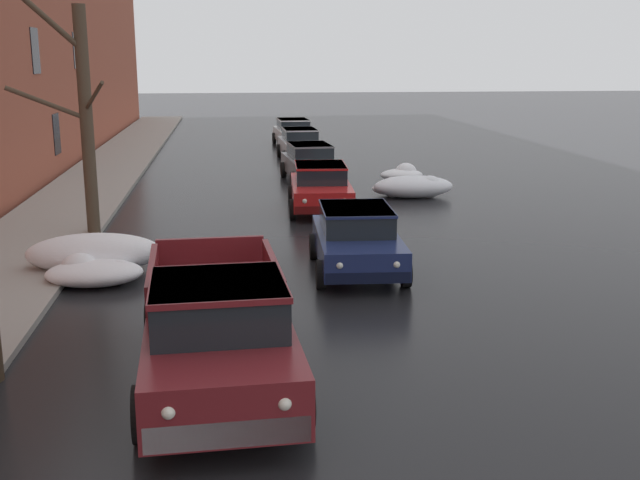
% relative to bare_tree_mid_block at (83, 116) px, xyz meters
% --- Properties ---
extents(left_sidewalk_slab, '(3.08, 80.00, 0.13)m').
position_rel_bare_tree_mid_block_xyz_m(left_sidewalk_slab, '(-1.32, 0.76, -3.10)').
color(left_sidewalk_slab, gray).
rests_on(left_sidewalk_slab, ground).
extents(snow_bank_near_corner_left, '(2.00, 1.33, 0.64)m').
position_rel_bare_tree_mid_block_xyz_m(snow_bank_near_corner_left, '(0.80, -4.46, -2.90)').
color(snow_bank_near_corner_left, white).
rests_on(snow_bank_near_corner_left, ground).
extents(snow_bank_along_left_kerb, '(2.70, 1.36, 0.75)m').
position_rel_bare_tree_mid_block_xyz_m(snow_bank_along_left_kerb, '(9.92, 4.70, -2.80)').
color(snow_bank_along_left_kerb, white).
rests_on(snow_bank_along_left_kerb, ground).
extents(snow_bank_mid_block_left, '(2.93, 1.33, 0.86)m').
position_rel_bare_tree_mid_block_xyz_m(snow_bank_mid_block_left, '(0.67, -3.46, -2.75)').
color(snow_bank_mid_block_left, white).
rests_on(snow_bank_mid_block_left, ground).
extents(snow_bank_near_corner_right, '(1.64, 1.00, 0.68)m').
position_rel_bare_tree_mid_block_xyz_m(snow_bank_near_corner_right, '(10.29, 8.26, -2.90)').
color(snow_bank_near_corner_right, white).
rests_on(snow_bank_near_corner_right, ground).
extents(snow_bank_far_right_pile, '(2.30, 1.39, 0.69)m').
position_rel_bare_tree_mid_block_xyz_m(snow_bank_far_right_pile, '(9.55, 5.04, -2.90)').
color(snow_bank_far_right_pile, white).
rests_on(snow_bank_far_right_pile, ground).
extents(bare_tree_mid_block, '(2.54, 1.57, 6.46)m').
position_rel_bare_tree_mid_block_xyz_m(bare_tree_mid_block, '(0.00, 0.00, 0.00)').
color(bare_tree_mid_block, '#4C3D2D').
rests_on(bare_tree_mid_block, ground).
extents(pickup_truck_maroon_approaching_near_lane, '(2.42, 5.50, 1.76)m').
position_rel_bare_tree_mid_block_xyz_m(pickup_truck_maroon_approaching_near_lane, '(3.44, -9.90, -2.28)').
color(pickup_truck_maroon_approaching_near_lane, maroon).
rests_on(pickup_truck_maroon_approaching_near_lane, ground).
extents(sedan_darkblue_parked_kerbside_close, '(2.09, 4.00, 1.42)m').
position_rel_bare_tree_mid_block_xyz_m(sedan_darkblue_parked_kerbside_close, '(6.41, -4.12, -2.41)').
color(sedan_darkblue_parked_kerbside_close, navy).
rests_on(sedan_darkblue_parked_kerbside_close, ground).
extents(sedan_red_parked_kerbside_mid, '(2.15, 4.16, 1.42)m').
position_rel_bare_tree_mid_block_xyz_m(sedan_red_parked_kerbside_mid, '(6.45, 2.84, -2.41)').
color(sedan_red_parked_kerbside_mid, red).
rests_on(sedan_red_parked_kerbside_mid, ground).
extents(sedan_grey_parked_far_down_block, '(2.11, 4.37, 1.42)m').
position_rel_bare_tree_mid_block_xyz_m(sedan_grey_parked_far_down_block, '(6.75, 8.48, -2.41)').
color(sedan_grey_parked_far_down_block, slate).
rests_on(sedan_grey_parked_far_down_block, ground).
extents(sedan_silver_queued_behind_truck, '(1.99, 4.27, 1.42)m').
position_rel_bare_tree_mid_block_xyz_m(sedan_silver_queued_behind_truck, '(6.96, 14.87, -2.41)').
color(sedan_silver_queued_behind_truck, '#B7B7BC').
rests_on(sedan_silver_queued_behind_truck, ground).
extents(sedan_white_at_far_intersection, '(2.12, 4.45, 1.42)m').
position_rel_bare_tree_mid_block_xyz_m(sedan_white_at_far_intersection, '(7.14, 20.49, -2.41)').
color(sedan_white_at_far_intersection, silver).
rests_on(sedan_white_at_far_intersection, ground).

